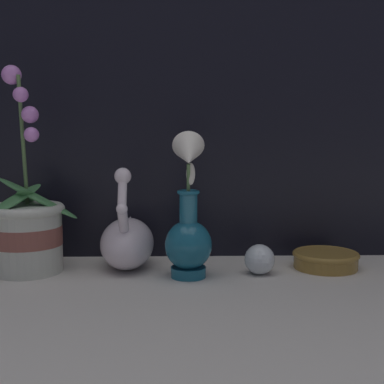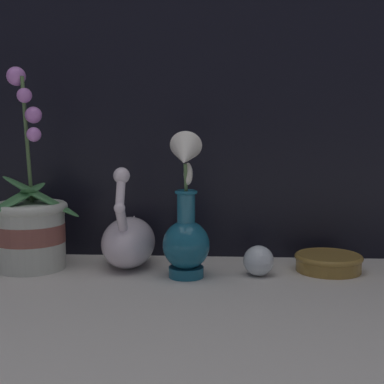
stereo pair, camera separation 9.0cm
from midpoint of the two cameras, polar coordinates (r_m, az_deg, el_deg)
ground_plane at (r=1.04m, az=-3.15°, el=-10.01°), size 2.80×2.80×0.00m
orchid_potted_plant at (r=1.18m, az=-19.37°, el=-3.68°), size 0.19×0.19×0.43m
swan_figurine at (r=1.17m, az=-9.13°, el=-5.15°), size 0.11×0.21×0.22m
blue_vase at (r=1.07m, az=-2.80°, el=-3.68°), size 0.10×0.12×0.30m
glass_sphere at (r=1.12m, az=4.92°, el=-7.19°), size 0.06×0.06×0.06m
amber_dish at (r=1.19m, az=11.97°, el=-6.99°), size 0.14×0.14×0.04m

